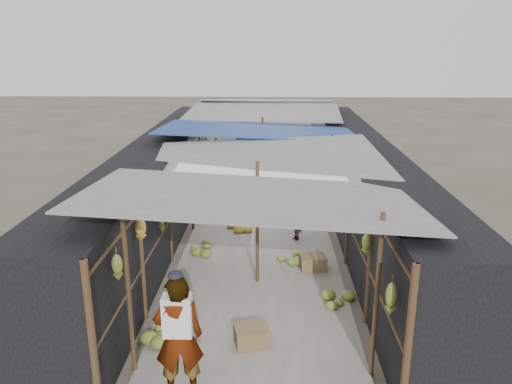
# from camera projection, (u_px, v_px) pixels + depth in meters

# --- Properties ---
(ground) EXTENTS (80.00, 80.00, 0.00)m
(ground) POSITION_uv_depth(u_px,v_px,m) (252.00, 372.00, 7.59)
(ground) COLOR #6B6356
(ground) RESTS_ON ground
(aisle_slab) EXTENTS (3.60, 16.00, 0.02)m
(aisle_slab) POSITION_uv_depth(u_px,v_px,m) (261.00, 223.00, 13.81)
(aisle_slab) COLOR #9E998E
(aisle_slab) RESTS_ON ground
(stall_left) EXTENTS (1.40, 15.00, 2.30)m
(stall_left) POSITION_uv_depth(u_px,v_px,m) (162.00, 183.00, 13.56)
(stall_left) COLOR black
(stall_left) RESTS_ON ground
(stall_right) EXTENTS (1.40, 15.00, 2.30)m
(stall_right) POSITION_uv_depth(u_px,v_px,m) (361.00, 185.00, 13.41)
(stall_right) COLOR black
(stall_right) RESTS_ON ground
(crate_near) EXTENTS (0.63, 0.55, 0.33)m
(crate_near) POSITION_uv_depth(u_px,v_px,m) (252.00, 336.00, 8.24)
(crate_near) COLOR olive
(crate_near) RESTS_ON ground
(crate_mid) EXTENTS (0.60, 0.50, 0.34)m
(crate_mid) POSITION_uv_depth(u_px,v_px,m) (313.00, 263.00, 10.99)
(crate_mid) COLOR olive
(crate_mid) RESTS_ON ground
(crate_back) EXTENTS (0.40, 0.33, 0.25)m
(crate_back) POSITION_uv_depth(u_px,v_px,m) (232.00, 184.00, 17.16)
(crate_back) COLOR olive
(crate_back) RESTS_ON ground
(black_basin) EXTENTS (0.55, 0.55, 0.17)m
(black_basin) POSITION_uv_depth(u_px,v_px,m) (315.00, 196.00, 16.02)
(black_basin) COLOR black
(black_basin) RESTS_ON ground
(vendor_elderly) EXTENTS (0.75, 0.56, 1.85)m
(vendor_elderly) POSITION_uv_depth(u_px,v_px,m) (179.00, 337.00, 6.88)
(vendor_elderly) COLOR silver
(vendor_elderly) RESTS_ON ground
(shopper_blue) EXTENTS (1.08, 0.96, 1.86)m
(shopper_blue) POSITION_uv_depth(u_px,v_px,m) (243.00, 164.00, 16.61)
(shopper_blue) COLOR navy
(shopper_blue) RESTS_ON ground
(vendor_seated) EXTENTS (0.58, 0.67, 0.90)m
(vendor_seated) POSITION_uv_depth(u_px,v_px,m) (295.00, 223.00, 12.54)
(vendor_seated) COLOR #544F49
(vendor_seated) RESTS_ON ground
(market_canopy) EXTENTS (5.62, 15.20, 2.77)m
(market_canopy) POSITION_uv_depth(u_px,v_px,m) (262.00, 136.00, 13.43)
(market_canopy) COLOR brown
(market_canopy) RESTS_ON ground
(hanging_bananas) EXTENTS (3.96, 13.85, 0.83)m
(hanging_bananas) POSITION_uv_depth(u_px,v_px,m) (258.00, 161.00, 13.73)
(hanging_bananas) COLOR olive
(hanging_bananas) RESTS_ON ground
(floor_bananas) EXTENTS (3.83, 11.03, 0.33)m
(floor_bananas) POSITION_uv_depth(u_px,v_px,m) (257.00, 228.00, 13.05)
(floor_bananas) COLOR olive
(floor_bananas) RESTS_ON ground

